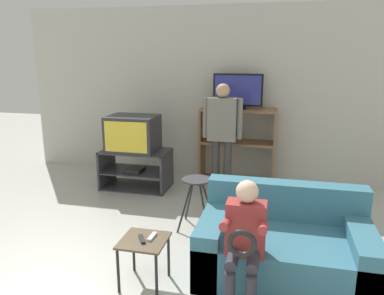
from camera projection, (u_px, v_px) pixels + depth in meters
The scene contains 12 objects.
wall_back at pixel (223, 94), 5.73m from camera, with size 6.40×0.06×2.60m.
tv_stand at pixel (136, 169), 5.41m from camera, with size 0.96×0.56×0.55m.
television_main at pixel (133, 133), 5.28m from camera, with size 0.69×0.53×0.50m.
media_shelf at pixel (237, 145), 5.59m from camera, with size 1.11×0.40×1.12m.
television_flat at pixel (238, 92), 5.42m from camera, with size 0.72×0.20×0.51m.
folding_stool at pixel (197, 188), 4.10m from camera, with size 0.37×0.38×0.58m.
snack_table at pixel (144, 246), 3.09m from camera, with size 0.38×0.38×0.41m.
remote_control_black at pixel (142, 239), 3.06m from camera, with size 0.04×0.14×0.02m, color #232328.
remote_control_white at pixel (152, 237), 3.10m from camera, with size 0.04×0.14×0.02m, color silver.
couch at pixel (284, 246), 3.28m from camera, with size 1.45×0.91×0.74m.
person_standing_adult at pixel (222, 129), 5.01m from camera, with size 0.53×0.20×1.52m.
person_seated_child at pixel (245, 236), 2.78m from camera, with size 0.33×0.43×0.98m.
Camera 1 is at (0.88, -1.62, 1.89)m, focal length 35.00 mm.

